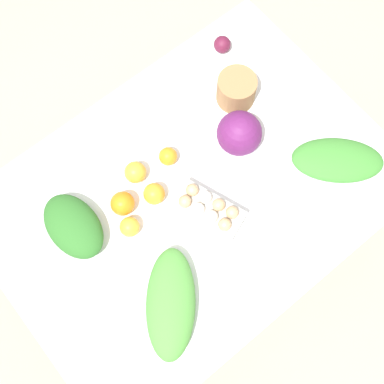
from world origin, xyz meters
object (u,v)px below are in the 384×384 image
(orange_0, at_px, (123,204))
(orange_4, at_px, (135,172))
(cabbage_purple, at_px, (239,133))
(orange_2, at_px, (154,194))
(egg_carton, at_px, (208,210))
(orange_3, at_px, (130,227))
(paper_bag, at_px, (236,90))
(beet_root, at_px, (222,44))
(orange_1, at_px, (168,156))
(greens_bunch_kale, at_px, (171,303))
(greens_bunch_beet_tops, at_px, (338,160))
(greens_bunch_chard, at_px, (73,226))

(orange_0, bearing_deg, orange_4, -147.75)
(cabbage_purple, xyz_separation_m, orange_2, (0.36, -0.02, -0.04))
(egg_carton, height_order, orange_3, egg_carton)
(egg_carton, height_order, paper_bag, paper_bag)
(beet_root, relative_size, orange_0, 0.78)
(cabbage_purple, xyz_separation_m, egg_carton, (0.25, 0.14, -0.04))
(egg_carton, bearing_deg, orange_0, 26.53)
(orange_0, height_order, orange_2, orange_0)
(orange_2, bearing_deg, orange_1, -146.84)
(cabbage_purple, relative_size, beet_root, 2.44)
(greens_bunch_kale, height_order, orange_1, greens_bunch_kale)
(greens_bunch_beet_tops, relative_size, orange_2, 4.27)
(egg_carton, relative_size, orange_3, 3.83)
(greens_bunch_beet_tops, height_order, beet_root, greens_bunch_beet_tops)
(beet_root, bearing_deg, greens_bunch_chard, 15.65)
(orange_1, bearing_deg, orange_0, 10.43)
(greens_bunch_kale, bearing_deg, greens_bunch_chard, -76.81)
(paper_bag, distance_m, greens_bunch_beet_tops, 0.44)
(orange_0, xyz_separation_m, orange_4, (-0.10, -0.06, -0.00))
(egg_carton, bearing_deg, greens_bunch_beet_tops, -127.09)
(greens_bunch_beet_tops, height_order, orange_1, greens_bunch_beet_tops)
(orange_2, bearing_deg, beet_root, -151.14)
(greens_bunch_chard, distance_m, orange_3, 0.18)
(greens_bunch_chard, bearing_deg, cabbage_purple, 171.12)
(greens_bunch_kale, height_order, orange_3, greens_bunch_kale)
(cabbage_purple, height_order, greens_bunch_chard, cabbage_purple)
(cabbage_purple, xyz_separation_m, orange_0, (0.46, -0.06, -0.04))
(greens_bunch_beet_tops, xyz_separation_m, orange_0, (0.67, -0.34, 0.01))
(greens_bunch_chard, height_order, greens_bunch_beet_tops, greens_bunch_chard)
(greens_bunch_beet_tops, bearing_deg, greens_bunch_kale, 1.59)
(greens_bunch_chard, relative_size, orange_2, 3.37)
(cabbage_purple, height_order, greens_bunch_kale, cabbage_purple)
(paper_bag, xyz_separation_m, orange_2, (0.47, 0.12, -0.02))
(greens_bunch_kale, relative_size, orange_3, 5.25)
(orange_0, bearing_deg, orange_2, 159.78)
(orange_3, bearing_deg, beet_root, -153.36)
(egg_carton, xyz_separation_m, beet_root, (-0.46, -0.47, -0.01))
(greens_bunch_kale, xyz_separation_m, orange_4, (-0.18, -0.43, -0.01))
(greens_bunch_beet_tops, height_order, orange_3, orange_3)
(greens_bunch_chard, xyz_separation_m, orange_3, (-0.14, 0.11, -0.01))
(greens_bunch_kale, distance_m, greens_bunch_chard, 0.41)
(egg_carton, distance_m, paper_bag, 0.46)
(orange_3, bearing_deg, cabbage_purple, -178.17)
(cabbage_purple, relative_size, orange_3, 2.33)
(orange_0, bearing_deg, cabbage_purple, 172.31)
(orange_3, bearing_deg, greens_bunch_kale, 80.04)
(greens_bunch_chard, relative_size, orange_4, 3.30)
(greens_bunch_kale, bearing_deg, orange_1, -127.22)
(orange_0, distance_m, orange_3, 0.08)
(cabbage_purple, distance_m, paper_bag, 0.18)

